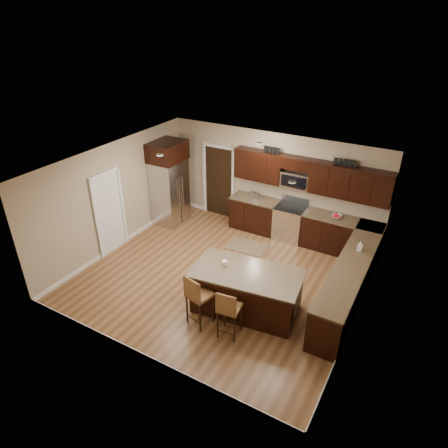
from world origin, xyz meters
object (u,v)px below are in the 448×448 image
Objects in this scene: range at (290,222)px; stool_mid at (228,309)px; island at (246,292)px; stool_left at (197,295)px; refrigerator at (169,182)px.

stool_mid is at bearing -84.81° from range.
island is 2.17× the size of stool_mid.
stool_left is (-0.61, -0.84, 0.27)m from island.
range is at bearing 87.99° from island.
stool_left reaches higher than range.
refrigerator is (-3.66, 3.20, 0.55)m from stool_mid.
stool_mid is at bearing -93.91° from island.
island is at bearing 86.66° from stool_mid.
stool_mid is (0.67, 0.00, -0.04)m from stool_left.
range is 4.00m from stool_mid.
range is 1.06× the size of stool_mid.
stool_left is (-0.31, -3.98, 0.23)m from range.
stool_left is 4.41m from refrigerator.
range reaches higher than island.
island is (0.31, -3.14, -0.04)m from range.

